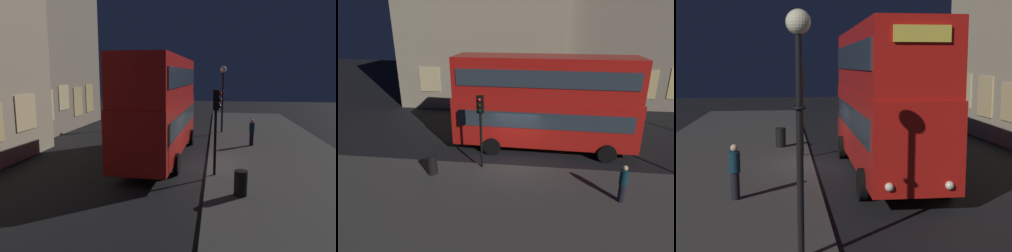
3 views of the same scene
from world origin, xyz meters
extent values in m
plane|color=black|center=(0.00, 0.00, 0.00)|extent=(80.00, 80.00, 0.00)
cube|color=#423F3D|center=(0.00, -4.29, 0.06)|extent=(44.00, 7.51, 0.12)
cube|color=tan|center=(-3.89, 13.09, 8.63)|extent=(13.93, 7.65, 17.26)
cube|color=#F9E09E|center=(-8.07, 9.24, 2.55)|extent=(1.78, 0.06, 2.04)
cube|color=#F2D18C|center=(-5.28, 9.24, 2.38)|extent=(1.78, 0.06, 2.20)
cube|color=#F2D18C|center=(-2.50, 9.24, 2.28)|extent=(1.78, 0.06, 1.86)
cube|color=#F9E09E|center=(0.29, 9.24, 2.50)|extent=(1.78, 0.06, 1.90)
cube|color=gray|center=(7.49, 14.44, 7.89)|extent=(15.27, 7.40, 15.77)
cube|color=#F9E09E|center=(2.60, 10.71, 2.78)|extent=(1.56, 0.06, 2.28)
cube|color=#F9E09E|center=(5.04, 10.71, 2.39)|extent=(1.56, 0.06, 2.18)
cube|color=#F9E09E|center=(7.49, 10.71, 2.79)|extent=(1.56, 0.06, 1.89)
cube|color=#E5C67F|center=(9.93, 10.71, 2.27)|extent=(1.56, 0.06, 2.40)
cube|color=red|center=(1.50, 2.08, 1.82)|extent=(10.29, 2.84, 2.64)
cube|color=red|center=(1.50, 2.08, 4.28)|extent=(10.09, 2.79, 2.28)
cube|color=#2D3842|center=(1.50, 2.08, 2.15)|extent=(9.48, 2.88, 0.90)
cube|color=#2D3842|center=(1.50, 2.08, 4.39)|extent=(9.48, 2.88, 0.90)
cube|color=#F2D84C|center=(6.56, 1.94, 4.91)|extent=(0.12, 1.54, 0.44)
sphere|color=white|center=(6.66, 2.77, 0.84)|extent=(0.24, 0.24, 0.24)
sphere|color=white|center=(6.61, 1.11, 0.84)|extent=(0.24, 0.24, 0.24)
cylinder|color=black|center=(5.01, 3.32, 0.49)|extent=(1.00, 0.27, 0.99)
cylinder|color=black|center=(4.94, 0.66, 0.49)|extent=(1.00, 0.27, 0.99)
cylinder|color=black|center=(-1.27, 3.49, 0.49)|extent=(1.00, 0.27, 0.99)
cylinder|color=black|center=(-1.35, 0.83, 0.49)|extent=(1.00, 0.27, 0.99)
cylinder|color=black|center=(-1.56, -0.89, 1.57)|extent=(0.12, 0.12, 2.91)
cube|color=black|center=(-1.56, -0.89, 3.45)|extent=(0.32, 0.26, 0.85)
sphere|color=red|center=(-1.56, -1.04, 3.72)|extent=(0.17, 0.17, 0.17)
sphere|color=black|center=(-1.56, -1.04, 3.45)|extent=(0.17, 0.17, 0.17)
sphere|color=black|center=(-1.56, -1.04, 3.18)|extent=(0.17, 0.17, 0.17)
cylinder|color=black|center=(4.76, -3.14, 0.53)|extent=(0.26, 0.26, 0.83)
cylinder|color=#0F2D3D|center=(4.76, -3.14, 1.26)|extent=(0.33, 0.33, 0.62)
sphere|color=beige|center=(4.76, -3.14, 1.68)|extent=(0.22, 0.22, 0.22)
cylinder|color=black|center=(-3.83, -1.86, 0.59)|extent=(0.49, 0.49, 0.94)
camera|label=1|loc=(-15.10, -0.92, 4.51)|focal=33.50mm
camera|label=2|loc=(1.29, -13.77, 7.18)|focal=30.62mm
camera|label=3|loc=(18.09, -1.63, 4.09)|focal=48.17mm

